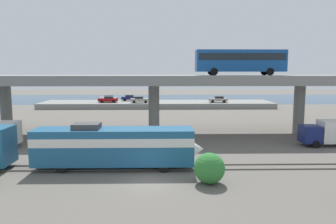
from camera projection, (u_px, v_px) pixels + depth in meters
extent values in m
plane|color=#605B54|center=(149.00, 183.00, 25.92)|extent=(260.00, 260.00, 0.00)
cube|color=#59544C|center=(150.00, 170.00, 29.12)|extent=(110.00, 0.12, 0.12)
cube|color=#59544C|center=(151.00, 165.00, 30.63)|extent=(110.00, 0.12, 0.12)
cube|color=#1E5984|center=(114.00, 146.00, 29.56)|extent=(14.33, 3.00, 3.20)
cube|color=white|center=(114.00, 140.00, 29.48)|extent=(14.33, 3.04, 0.77)
cone|color=white|center=(193.00, 149.00, 29.74)|extent=(1.95, 2.85, 2.85)
cube|color=black|center=(177.00, 136.00, 29.56)|extent=(1.95, 2.70, 1.02)
cube|color=#3F3F42|center=(87.00, 126.00, 29.27)|extent=(2.40, 1.80, 0.50)
cylinder|color=black|center=(163.00, 159.00, 31.19)|extent=(0.96, 0.18, 0.96)
cylinder|color=black|center=(164.00, 167.00, 28.51)|extent=(0.96, 0.18, 0.96)
cylinder|color=black|center=(69.00, 159.00, 31.00)|extent=(0.96, 0.18, 0.96)
cylinder|color=black|center=(61.00, 168.00, 28.33)|extent=(0.96, 0.18, 0.96)
cube|color=gray|center=(154.00, 80.00, 44.79)|extent=(96.00, 10.16, 1.26)
cylinder|color=gray|center=(6.00, 110.00, 44.89)|extent=(1.50, 1.50, 6.99)
cylinder|color=gray|center=(154.00, 110.00, 45.31)|extent=(1.50, 1.50, 6.99)
cylinder|color=gray|center=(299.00, 109.00, 45.73)|extent=(1.50, 1.50, 6.99)
cube|color=#14478C|center=(240.00, 61.00, 43.97)|extent=(12.00, 2.55, 2.90)
cube|color=black|center=(240.00, 57.00, 43.90)|extent=(11.52, 2.59, 0.93)
cube|color=black|center=(284.00, 58.00, 44.04)|extent=(0.08, 2.30, 1.74)
cylinder|color=black|center=(264.00, 72.00, 45.43)|extent=(1.00, 0.26, 1.00)
cylinder|color=black|center=(270.00, 72.00, 43.02)|extent=(1.00, 0.26, 1.00)
cylinder|color=black|center=(211.00, 72.00, 45.27)|extent=(1.00, 0.26, 1.00)
cylinder|color=black|center=(214.00, 72.00, 42.87)|extent=(1.00, 0.26, 1.00)
cylinder|color=black|center=(3.00, 146.00, 36.83)|extent=(0.88, 0.28, 0.88)
cylinder|color=black|center=(12.00, 142.00, 39.00)|extent=(0.88, 0.28, 0.88)
cube|color=navy|center=(310.00, 134.00, 38.51)|extent=(2.00, 2.30, 2.00)
cylinder|color=black|center=(316.00, 144.00, 37.56)|extent=(0.88, 0.28, 0.88)
cylinder|color=black|center=(308.00, 140.00, 39.73)|extent=(0.88, 0.28, 0.88)
cube|color=gray|center=(157.00, 104.00, 80.39)|extent=(56.09, 10.81, 1.27)
cube|color=#9E998C|center=(218.00, 100.00, 78.38)|extent=(4.50, 1.73, 0.70)
cube|color=#1E232B|center=(219.00, 97.00, 78.31)|extent=(1.98, 1.53, 0.48)
cylinder|color=black|center=(213.00, 101.00, 77.58)|extent=(0.64, 0.20, 0.64)
cylinder|color=black|center=(212.00, 101.00, 79.21)|extent=(0.64, 0.20, 0.64)
cylinder|color=black|center=(224.00, 101.00, 77.64)|extent=(0.64, 0.20, 0.64)
cylinder|color=black|center=(223.00, 101.00, 79.27)|extent=(0.64, 0.20, 0.64)
cube|color=#9E998C|center=(140.00, 100.00, 77.49)|extent=(4.44, 1.76, 0.70)
cube|color=#1E232B|center=(139.00, 98.00, 77.41)|extent=(1.95, 1.55, 0.48)
cylinder|color=black|center=(146.00, 101.00, 78.39)|extent=(0.64, 0.20, 0.64)
cylinder|color=black|center=(146.00, 102.00, 76.73)|extent=(0.64, 0.20, 0.64)
cylinder|color=black|center=(135.00, 101.00, 78.33)|extent=(0.64, 0.20, 0.64)
cylinder|color=black|center=(134.00, 102.00, 76.67)|extent=(0.64, 0.20, 0.64)
cube|color=navy|center=(131.00, 98.00, 82.75)|extent=(4.54, 1.81, 0.70)
cube|color=#1E232B|center=(130.00, 96.00, 82.67)|extent=(2.00, 1.59, 0.48)
cylinder|color=black|center=(136.00, 99.00, 83.67)|extent=(0.64, 0.20, 0.64)
cylinder|color=black|center=(136.00, 100.00, 81.97)|extent=(0.64, 0.20, 0.64)
cylinder|color=black|center=(125.00, 99.00, 83.62)|extent=(0.64, 0.20, 0.64)
cylinder|color=black|center=(125.00, 100.00, 81.92)|extent=(0.64, 0.20, 0.64)
cube|color=maroon|center=(108.00, 100.00, 78.24)|extent=(4.60, 1.87, 0.70)
cube|color=#1E232B|center=(109.00, 97.00, 78.17)|extent=(2.02, 1.65, 0.48)
cylinder|color=black|center=(101.00, 102.00, 77.37)|extent=(0.64, 0.20, 0.64)
cylinder|color=black|center=(103.00, 101.00, 79.14)|extent=(0.64, 0.20, 0.64)
cylinder|color=black|center=(113.00, 101.00, 77.43)|extent=(0.64, 0.20, 0.64)
cylinder|color=black|center=(114.00, 101.00, 79.20)|extent=(0.64, 0.20, 0.64)
cube|color=#B7B7BC|center=(108.00, 99.00, 81.24)|extent=(4.17, 1.87, 0.70)
cube|color=#1E232B|center=(109.00, 96.00, 81.17)|extent=(1.83, 1.65, 0.48)
cylinder|color=black|center=(102.00, 100.00, 80.38)|extent=(0.64, 0.20, 0.64)
cylinder|color=black|center=(104.00, 100.00, 82.14)|extent=(0.64, 0.20, 0.64)
cylinder|color=black|center=(113.00, 100.00, 80.43)|extent=(0.64, 0.20, 0.64)
cylinder|color=black|center=(114.00, 100.00, 82.19)|extent=(0.64, 0.20, 0.64)
cube|color=navy|center=(158.00, 99.00, 103.28)|extent=(140.00, 36.00, 0.01)
sphere|color=#2F7A33|center=(209.00, 168.00, 25.66)|extent=(2.47, 2.47, 2.47)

